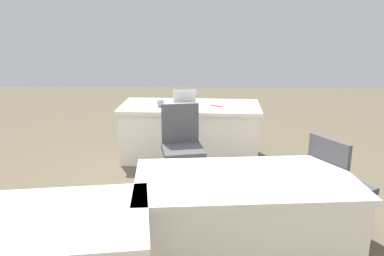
{
  "coord_description": "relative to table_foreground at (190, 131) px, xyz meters",
  "views": [
    {
      "loc": [
        -0.06,
        3.52,
        1.95
      ],
      "look_at": [
        0.05,
        -0.11,
        0.9
      ],
      "focal_mm": 37.72,
      "sensor_mm": 36.0,
      "label": 1
    }
  ],
  "objects": [
    {
      "name": "yarn_ball",
      "position": [
        0.39,
        0.11,
        0.42
      ],
      "size": [
        0.1,
        0.1,
        0.1
      ],
      "primitive_type": "sphere",
      "color": "gray",
      "rests_on": "table_foreground"
    },
    {
      "name": "chair_near_front",
      "position": [
        0.06,
        1.07,
        0.19
      ],
      "size": [
        0.52,
        0.52,
        0.97
      ],
      "rotation": [
        0.0,
        0.0,
        0.2
      ],
      "color": "#9E9993",
      "rests_on": "ground"
    },
    {
      "name": "scissors_red",
      "position": [
        -0.36,
        0.06,
        0.37
      ],
      "size": [
        0.17,
        0.13,
        0.01
      ],
      "primitive_type": "cube",
      "rotation": [
        0.0,
        0.0,
        2.54
      ],
      "color": "red",
      "rests_on": "table_foreground"
    },
    {
      "name": "table_mid_right",
      "position": [
        -0.5,
        2.46,
        0.0
      ],
      "size": [
        1.75,
        1.05,
        0.74
      ],
      "rotation": [
        0.0,
        0.0,
        0.09
      ],
      "color": "silver",
      "rests_on": "ground"
    },
    {
      "name": "laptop_silver",
      "position": [
        0.06,
        0.05,
        0.41
      ],
      "size": [
        0.35,
        0.33,
        0.21
      ],
      "rotation": [
        0.0,
        0.0,
        0.13
      ],
      "color": "silver",
      "rests_on": "table_foreground"
    },
    {
      "name": "table_foreground",
      "position": [
        0.0,
        0.0,
        0.0
      ],
      "size": [
        1.9,
        0.94,
        0.74
      ],
      "rotation": [
        0.0,
        0.0,
        -0.04
      ],
      "color": "silver",
      "rests_on": "ground"
    },
    {
      "name": "chair_tucked_left",
      "position": [
        -1.34,
        2.04,
        0.16
      ],
      "size": [
        0.6,
        0.6,
        0.94
      ],
      "rotation": [
        0.0,
        0.0,
        2.12
      ],
      "color": "#9E9993",
      "rests_on": "ground"
    },
    {
      "name": "ground_plane",
      "position": [
        -0.12,
        1.78,
        -0.37
      ],
      "size": [
        14.4,
        14.4,
        0.0
      ],
      "primitive_type": "plane",
      "color": "brown"
    }
  ]
}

